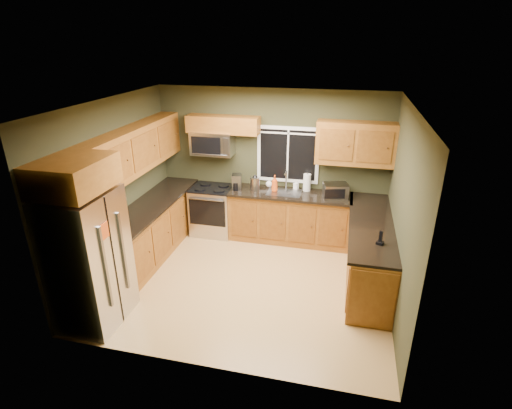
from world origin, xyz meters
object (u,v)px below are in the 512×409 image
at_px(paper_towel_roll, 307,182).
at_px(refrigerator, 89,259).
at_px(range, 213,210).
at_px(soap_bottle_b, 296,185).
at_px(soap_bottle_c, 269,183).
at_px(cordless_phone, 380,240).
at_px(microwave, 213,143).
at_px(soap_bottle_a, 275,183).
at_px(coffee_maker, 237,182).
at_px(kettle, 255,183).
at_px(toaster_oven, 335,191).

bearing_deg(paper_towel_roll, refrigerator, -129.12).
distance_m(range, soap_bottle_b, 1.64).
bearing_deg(soap_bottle_c, cordless_phone, -43.87).
height_order(range, microwave, microwave).
bearing_deg(range, paper_towel_roll, 6.65).
xyz_separation_m(range, soap_bottle_a, (1.17, 0.03, 0.62)).
bearing_deg(cordless_phone, range, 151.52).
xyz_separation_m(microwave, paper_towel_roll, (1.73, 0.07, -0.63)).
bearing_deg(soap_bottle_a, coffee_maker, -175.80).
bearing_deg(kettle, soap_bottle_a, 5.09).
bearing_deg(soap_bottle_b, coffee_maker, -166.75).
bearing_deg(cordless_phone, refrigerator, -161.75).
height_order(toaster_oven, soap_bottle_c, toaster_oven).
relative_size(paper_towel_roll, soap_bottle_a, 1.15).
distance_m(range, paper_towel_roll, 1.85).
relative_size(range, coffee_maker, 3.39).
bearing_deg(kettle, refrigerator, -118.54).
xyz_separation_m(toaster_oven, soap_bottle_c, (-1.21, 0.26, -0.05)).
xyz_separation_m(refrigerator, microwave, (0.69, 2.91, 0.83)).
distance_m(refrigerator, kettle, 3.16).
height_order(toaster_oven, paper_towel_roll, paper_towel_roll).
height_order(microwave, cordless_phone, microwave).
height_order(paper_towel_roll, soap_bottle_b, paper_towel_roll).
bearing_deg(soap_bottle_b, toaster_oven, -19.99).
height_order(kettle, soap_bottle_a, kettle).
bearing_deg(cordless_phone, microwave, 149.50).
height_order(kettle, soap_bottle_b, kettle).
height_order(microwave, soap_bottle_a, microwave).
bearing_deg(cordless_phone, kettle, 142.94).
xyz_separation_m(range, cordless_phone, (2.92, -1.58, 0.53)).
bearing_deg(cordless_phone, toaster_oven, 113.44).
bearing_deg(kettle, toaster_oven, -1.26).
relative_size(microwave, kettle, 2.52).
relative_size(coffee_maker, soap_bottle_a, 0.93).
xyz_separation_m(microwave, coffee_maker, (0.48, -0.15, -0.66)).
xyz_separation_m(soap_bottle_a, soap_bottle_c, (-0.14, 0.20, -0.07)).
distance_m(toaster_oven, soap_bottle_a, 1.07).
xyz_separation_m(soap_bottle_a, cordless_phone, (1.75, -1.62, -0.09)).
relative_size(coffee_maker, soap_bottle_b, 1.63).
bearing_deg(paper_towel_roll, soap_bottle_a, -163.26).
relative_size(range, soap_bottle_c, 6.01).
height_order(toaster_oven, coffee_maker, coffee_maker).
bearing_deg(kettle, soap_bottle_c, 46.97).
distance_m(refrigerator, soap_bottle_c, 3.46).
bearing_deg(soap_bottle_b, soap_bottle_c, 180.00).
distance_m(coffee_maker, soap_bottle_a, 0.69).
bearing_deg(microwave, soap_bottle_b, 3.53).
height_order(toaster_oven, kettle, kettle).
bearing_deg(microwave, soap_bottle_c, 5.22).
xyz_separation_m(coffee_maker, cordless_phone, (2.44, -1.56, -0.07)).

